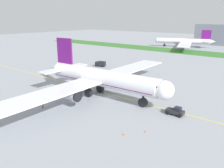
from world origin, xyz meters
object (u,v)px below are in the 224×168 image
at_px(traffic_cone_port_wing, 124,134).
at_px(parked_airliner_far_left, 185,41).
at_px(pushback_tug, 175,111).
at_px(service_truck_baggage_loader, 101,64).
at_px(ground_crew_wingwalker_port, 43,105).
at_px(traffic_cone_starboard_wing, 36,87).
at_px(airliner_foreground, 100,78).
at_px(traffic_cone_near_nose, 146,131).

distance_m(traffic_cone_port_wing, parked_airliner_far_left, 160.47).
relative_size(pushback_tug, service_truck_baggage_loader, 1.14).
xyz_separation_m(ground_crew_wingwalker_port, service_truck_baggage_loader, (-25.48, 51.40, 0.47)).
height_order(traffic_cone_starboard_wing, service_truck_baggage_loader, service_truck_baggage_loader).
relative_size(airliner_foreground, ground_crew_wingwalker_port, 45.34).
bearing_deg(traffic_cone_starboard_wing, traffic_cone_port_wing, -9.79).
relative_size(traffic_cone_near_nose, parked_airliner_far_left, 0.01).
bearing_deg(traffic_cone_port_wing, service_truck_baggage_loader, 136.22).
bearing_deg(traffic_cone_port_wing, ground_crew_wingwalker_port, -175.39).
bearing_deg(service_truck_baggage_loader, ground_crew_wingwalker_port, -63.63).
bearing_deg(pushback_tug, traffic_cone_port_wing, -103.05).
distance_m(airliner_foreground, ground_crew_wingwalker_port, 18.95).
bearing_deg(traffic_cone_near_nose, ground_crew_wingwalker_port, -168.18).
xyz_separation_m(ground_crew_wingwalker_port, traffic_cone_near_nose, (28.85, 6.03, -0.72)).
height_order(ground_crew_wingwalker_port, traffic_cone_starboard_wing, ground_crew_wingwalker_port).
bearing_deg(pushback_tug, ground_crew_wingwalker_port, -147.94).
relative_size(traffic_cone_near_nose, traffic_cone_starboard_wing, 1.00).
bearing_deg(traffic_cone_starboard_wing, ground_crew_wingwalker_port, -28.13).
relative_size(ground_crew_wingwalker_port, traffic_cone_starboard_wing, 2.85).
bearing_deg(traffic_cone_starboard_wing, parked_airliner_far_left, 92.67).
relative_size(pushback_tug, traffic_cone_port_wing, 10.95).
bearing_deg(traffic_cone_starboard_wing, pushback_tug, 10.59).
bearing_deg(service_truck_baggage_loader, traffic_cone_near_nose, -39.86).
bearing_deg(airliner_foreground, pushback_tug, 2.55).
xyz_separation_m(pushback_tug, traffic_cone_port_wing, (-3.84, -16.59, -0.75)).
height_order(pushback_tug, parked_airliner_far_left, parked_airliner_far_left).
relative_size(traffic_cone_near_nose, service_truck_baggage_loader, 0.10).
bearing_deg(ground_crew_wingwalker_port, parked_airliner_far_left, 99.17).
height_order(ground_crew_wingwalker_port, traffic_cone_near_nose, ground_crew_wingwalker_port).
bearing_deg(airliner_foreground, service_truck_baggage_loader, 132.19).
bearing_deg(service_truck_baggage_loader, pushback_tug, -30.61).
bearing_deg(traffic_cone_near_nose, service_truck_baggage_loader, 140.14).
bearing_deg(traffic_cone_starboard_wing, airliner_foreground, 18.63).
bearing_deg(ground_crew_wingwalker_port, traffic_cone_starboard_wing, 151.87).
bearing_deg(parked_airliner_far_left, traffic_cone_starboard_wing, -87.33).
height_order(traffic_cone_starboard_wing, parked_airliner_far_left, parked_airliner_far_left).
distance_m(traffic_cone_starboard_wing, service_truck_baggage_loader, 42.34).
bearing_deg(traffic_cone_port_wing, airliner_foreground, 143.33).
relative_size(airliner_foreground, traffic_cone_starboard_wing, 129.15).
relative_size(airliner_foreground, traffic_cone_near_nose, 129.15).
xyz_separation_m(pushback_tug, traffic_cone_starboard_wing, (-47.98, -8.97, -0.75)).
xyz_separation_m(ground_crew_wingwalker_port, parked_airliner_far_left, (-24.89, 154.22, 3.82)).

